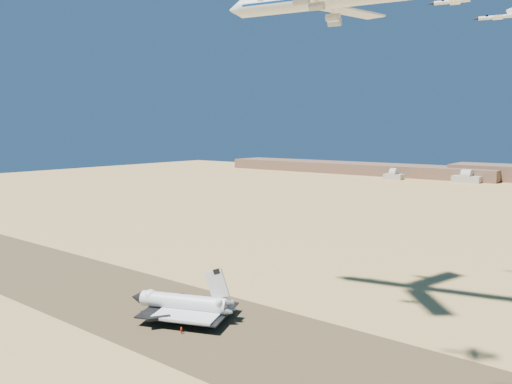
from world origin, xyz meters
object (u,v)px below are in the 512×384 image
Objects in this scene: crew_b at (182,330)px; crew_c at (182,331)px; chase_jet_e at (451,1)px; crew_a at (181,330)px; chase_jet_f at (494,17)px; shuttle at (183,304)px.

crew_c reaches higher than crew_b.
crew_c is 142.64m from chase_jet_e.
crew_b is 0.11× the size of chase_jet_e.
crew_b is at bearing 3.83° from crew_a.
crew_c is 155.89m from chase_jet_f.
chase_jet_f is (56.16, 105.99, 99.52)m from crew_a.
chase_jet_f reaches higher than shuttle.
crew_a is 0.29m from crew_b.
shuttle is 12.09m from crew_a.
chase_jet_e is 21.49m from chase_jet_f.
crew_c reaches higher than crew_a.
chase_jet_e reaches higher than crew_b.
shuttle is 11.87m from crew_b.
chase_jet_f is at bearing -33.48° from crew_b.
chase_jet_e is at bearing -33.42° from crew_b.
chase_jet_f is (64.02, 97.62, 95.73)m from shuttle.
crew_a is 155.86m from chase_jet_f.
chase_jet_e is (45.23, 87.94, 102.80)m from crew_c.
crew_b is 142.44m from chase_jet_e.
crew_a is at bearing 177.07° from crew_b.
crew_b is at bearing -67.50° from shuttle.
crew_b is 0.12× the size of chase_jet_f.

